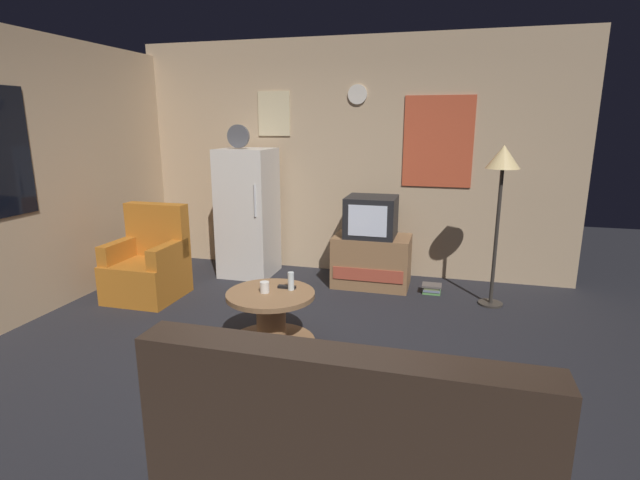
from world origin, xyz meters
TOP-DOWN VIEW (x-y plane):
  - ground_plane at (0.00, 0.00)m, footprint 12.00×12.00m
  - wall_with_art at (0.01, 2.45)m, footprint 5.20×0.12m
  - fridge at (-1.11, 1.98)m, footprint 0.60×0.62m
  - tv_stand at (0.39, 1.93)m, footprint 0.84×0.53m
  - crt_tv at (0.37, 1.93)m, footprint 0.54×0.51m
  - standing_lamp at (1.65, 1.65)m, footprint 0.32×0.32m
  - coffee_table at (-0.16, 0.22)m, footprint 0.72×0.72m
  - wine_glass at (-0.02, 0.32)m, footprint 0.05×0.05m
  - mug_ceramic_white at (-0.21, 0.21)m, footprint 0.08×0.08m
  - remote_control at (-0.07, 0.35)m, footprint 0.15×0.05m
  - armchair at (-1.81, 0.97)m, footprint 0.68×0.68m
  - couch at (0.80, -1.31)m, footprint 1.70×0.80m
  - book_stack at (1.06, 1.83)m, footprint 0.20×0.16m

SIDE VIEW (x-z plane):
  - ground_plane at x=0.00m, z-range 0.00..0.00m
  - book_stack at x=1.06m, z-range 0.00..0.10m
  - coffee_table at x=-0.16m, z-range 0.00..0.46m
  - tv_stand at x=0.39m, z-range 0.00..0.57m
  - couch at x=0.80m, z-range -0.15..0.77m
  - armchair at x=-1.81m, z-range -0.14..0.82m
  - remote_control at x=-0.07m, z-range 0.46..0.48m
  - mug_ceramic_white at x=-0.21m, z-range 0.46..0.55m
  - wine_glass at x=-0.02m, z-range 0.46..0.61m
  - fridge at x=-1.11m, z-range -0.13..1.64m
  - crt_tv at x=0.37m, z-range 0.57..1.01m
  - standing_lamp at x=1.65m, z-range 0.56..2.15m
  - wall_with_art at x=0.01m, z-range 0.00..2.74m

